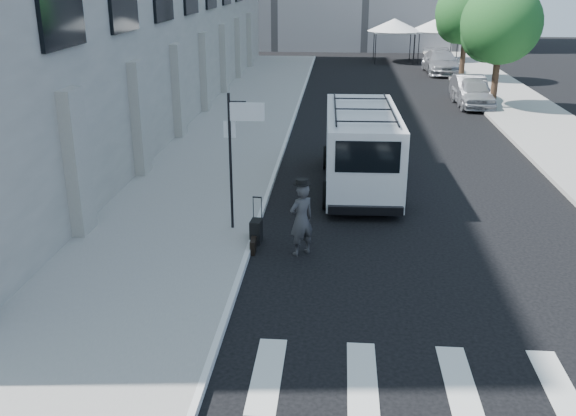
% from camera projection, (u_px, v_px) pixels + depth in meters
% --- Properties ---
extents(ground, '(120.00, 120.00, 0.00)m').
position_uv_depth(ground, '(330.00, 294.00, 13.56)').
color(ground, black).
rests_on(ground, ground).
extents(sidewalk_left, '(4.50, 48.00, 0.15)m').
position_uv_depth(sidewalk_left, '(242.00, 122.00, 28.83)').
color(sidewalk_left, gray).
rests_on(sidewalk_left, ground).
extents(sidewalk_right, '(4.00, 56.00, 0.15)m').
position_uv_depth(sidewalk_right, '(521.00, 109.00, 31.56)').
color(sidewalk_right, gray).
rests_on(sidewalk_right, ground).
extents(sign_pole, '(1.03, 0.07, 3.50)m').
position_uv_depth(sign_pole, '(239.00, 134.00, 15.82)').
color(sign_pole, black).
rests_on(sign_pole, sidewalk_left).
extents(tree_near, '(3.80, 3.83, 6.03)m').
position_uv_depth(tree_near, '(498.00, 27.00, 30.47)').
color(tree_near, black).
rests_on(tree_near, ground).
extents(tree_far, '(3.80, 3.83, 6.03)m').
position_uv_depth(tree_far, '(465.00, 15.00, 38.89)').
color(tree_far, black).
rests_on(tree_far, ground).
extents(tent_left, '(4.00, 4.00, 3.20)m').
position_uv_depth(tent_left, '(394.00, 25.00, 47.87)').
color(tent_left, black).
rests_on(tent_left, ground).
extents(tent_right, '(4.00, 4.00, 3.20)m').
position_uv_depth(tent_right, '(437.00, 25.00, 48.10)').
color(tent_right, black).
rests_on(tent_right, ground).
extents(businessman, '(0.77, 0.73, 1.77)m').
position_uv_depth(businessman, '(301.00, 220.00, 15.18)').
color(businessman, '#3A3A3C').
rests_on(businessman, ground).
extents(briefcase, '(0.13, 0.44, 0.34)m').
position_uv_depth(briefcase, '(253.00, 246.00, 15.52)').
color(briefcase, black).
rests_on(briefcase, ground).
extents(suitcase, '(0.29, 0.44, 1.16)m').
position_uv_depth(suitcase, '(256.00, 231.00, 16.02)').
color(suitcase, black).
rests_on(suitcase, ground).
extents(cargo_van, '(2.45, 6.60, 2.45)m').
position_uv_depth(cargo_van, '(361.00, 147.00, 20.00)').
color(cargo_van, white).
rests_on(cargo_van, ground).
extents(parked_car_a, '(1.74, 4.18, 1.41)m').
position_uv_depth(parked_car_a, '(473.00, 93.00, 32.30)').
color(parked_car_a, '#9D9FA4').
rests_on(parked_car_a, ground).
extents(parked_car_b, '(1.51, 4.28, 1.41)m').
position_uv_depth(parked_car_b, '(470.00, 90.00, 33.19)').
color(parked_car_b, '#4C4D52').
rests_on(parked_car_b, ground).
extents(parked_car_c, '(2.23, 5.23, 1.50)m').
position_uv_depth(parked_car_c, '(441.00, 62.00, 43.10)').
color(parked_car_c, gray).
rests_on(parked_car_c, ground).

